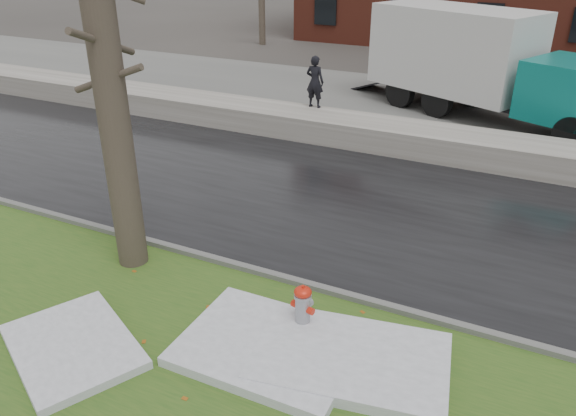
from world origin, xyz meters
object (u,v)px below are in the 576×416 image
at_px(tree, 109,83).
at_px(box_truck, 481,62).
at_px(fire_hydrant, 303,306).
at_px(worker, 315,82).

xyz_separation_m(tree, box_truck, (4.24, 12.67, -1.63)).
height_order(fire_hydrant, box_truck, box_truck).
distance_m(tree, box_truck, 13.46).
xyz_separation_m(tree, worker, (-0.15, 8.95, -1.93)).
bearing_deg(tree, worker, 90.93).
bearing_deg(tree, fire_hydrant, -7.00).
relative_size(box_truck, worker, 6.41).
relative_size(fire_hydrant, worker, 0.52).
xyz_separation_m(fire_hydrant, worker, (-3.94, 9.42, 1.06)).
relative_size(tree, worker, 4.26).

